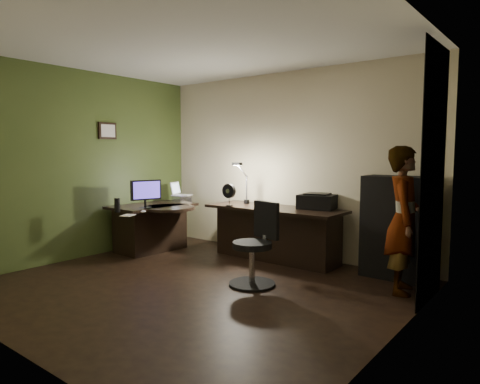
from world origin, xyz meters
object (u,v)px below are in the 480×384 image
Objects in this scene: cabinet at (399,228)px; person at (404,220)px; desk_left at (153,228)px; desk_right at (274,234)px; monitor at (145,198)px; office_chair at (252,244)px.

person reaches higher than cabinet.
desk_right is at bearing 23.22° from desk_left.
cabinet is 0.57m from person.
cabinet reaches higher than monitor.
monitor is (-3.31, -1.15, 0.24)m from cabinet.
person is at bearing 8.64° from desk_left.
cabinet reaches higher than office_chair.
desk_right is 1.95m from person.
desk_left is at bearing 79.53° from person.
desk_left is 0.62× the size of desk_right.
cabinet is 1.82m from office_chair.
desk_right is at bearing 125.22° from office_chair.
desk_right is 1.26× the size of person.
desk_right is 4.38× the size of monitor.
office_chair is (-1.23, -1.33, -0.14)m from cabinet.
desk_left is 0.59m from monitor.
monitor is at bearing -55.50° from desk_left.
desk_right is at bearing -171.21° from cabinet.
desk_left is at bearing -164.07° from cabinet.
cabinet is at bearing 37.29° from monitor.
office_chair is 1.69m from person.
desk_right is 2.11× the size of office_chair.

